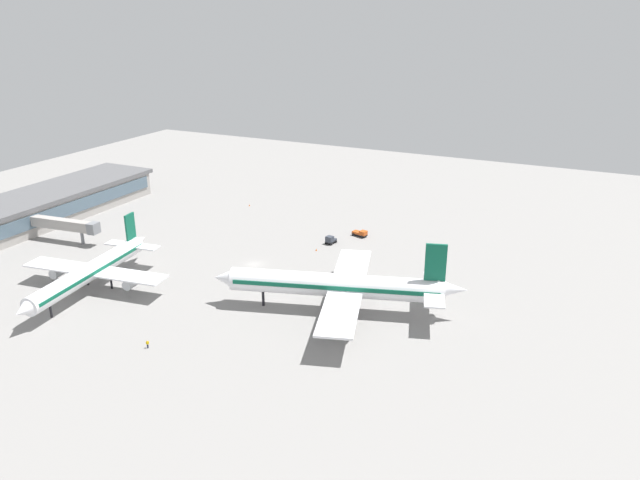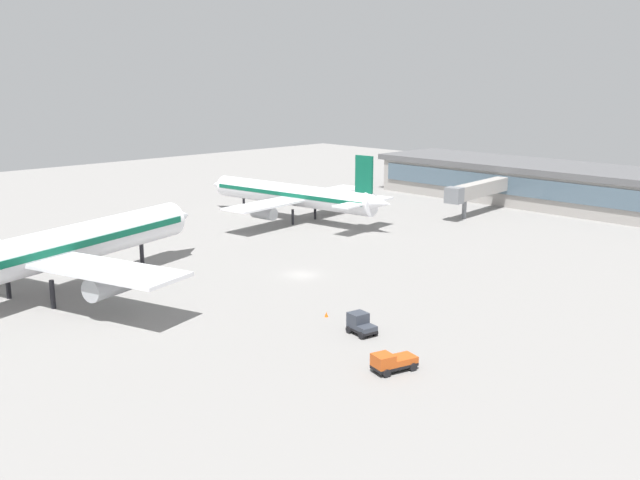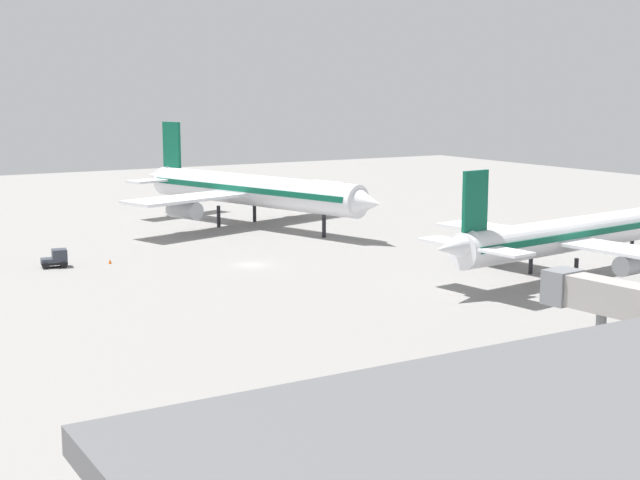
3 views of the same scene
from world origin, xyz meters
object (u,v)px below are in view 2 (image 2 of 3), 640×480
Objects in this scene: airplane_taxiing at (47,251)px; safety_cone_mid_apron at (326,314)px; airplane_at_gate at (294,195)px; baggage_tug at (360,324)px; pushback_tractor at (392,362)px; ground_crew_worker at (123,226)px.

airplane_taxiing is 89.86× the size of safety_cone_mid_apron.
airplane_taxiing reaches higher than airplane_at_gate.
safety_cone_mid_apron is at bearing -73.21° from airplane_taxiing.
airplane_taxiing is at bearing 35.76° from baggage_tug.
pushback_tractor is at bearing -90.52° from airplane_taxiing.
baggage_tug is at bearing -79.75° from airplane_taxiing.
safety_cone_mid_apron is at bearing 131.74° from ground_crew_worker.
baggage_tug is 6.77m from safety_cone_mid_apron.
safety_cone_mid_apron is (-30.12, -19.99, -5.80)m from airplane_taxiing.
ground_crew_worker is at bearing -6.62° from safety_cone_mid_apron.
baggage_tug is 0.73× the size of pushback_tractor.
pushback_tractor is 77.52m from ground_crew_worker.
airplane_at_gate is 32.75m from ground_crew_worker.
airplane_taxiing is 41.03m from ground_crew_worker.
airplane_at_gate is 58.01m from airplane_taxiing.
safety_cone_mid_apron is at bearing -2.00° from baggage_tug.
baggage_tug is 2.07× the size of ground_crew_worker.
airplane_taxiing is 11.39× the size of pushback_tractor.
airplane_at_gate is 74.79m from pushback_tractor.
baggage_tug is at bearing -105.85° from pushback_tractor.
airplane_taxiing is (-15.54, 55.88, 1.08)m from airplane_at_gate.
pushback_tractor is at bearing 157.23° from safety_cone_mid_apron.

